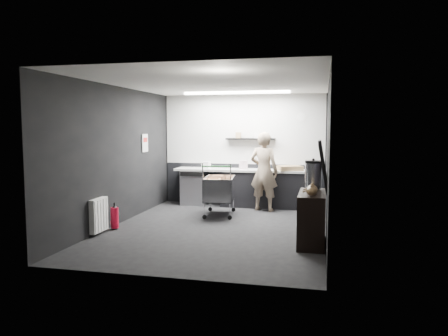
# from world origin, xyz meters

# --- Properties ---
(floor) EXTENTS (5.50, 5.50, 0.00)m
(floor) POSITION_xyz_m (0.00, 0.00, 0.00)
(floor) COLOR black
(floor) RESTS_ON ground
(ceiling) EXTENTS (5.50, 5.50, 0.00)m
(ceiling) POSITION_xyz_m (0.00, 0.00, 2.70)
(ceiling) COLOR white
(ceiling) RESTS_ON wall_back
(wall_back) EXTENTS (5.50, 0.00, 5.50)m
(wall_back) POSITION_xyz_m (0.00, 2.75, 1.35)
(wall_back) COLOR black
(wall_back) RESTS_ON floor
(wall_front) EXTENTS (5.50, 0.00, 5.50)m
(wall_front) POSITION_xyz_m (0.00, -2.75, 1.35)
(wall_front) COLOR black
(wall_front) RESTS_ON floor
(wall_left) EXTENTS (0.00, 5.50, 5.50)m
(wall_left) POSITION_xyz_m (-2.00, 0.00, 1.35)
(wall_left) COLOR black
(wall_left) RESTS_ON floor
(wall_right) EXTENTS (0.00, 5.50, 5.50)m
(wall_right) POSITION_xyz_m (2.00, 0.00, 1.35)
(wall_right) COLOR black
(wall_right) RESTS_ON floor
(kitchen_wall_panel) EXTENTS (3.95, 0.02, 1.70)m
(kitchen_wall_panel) POSITION_xyz_m (0.00, 2.73, 1.85)
(kitchen_wall_panel) COLOR silver
(kitchen_wall_panel) RESTS_ON wall_back
(dado_panel) EXTENTS (3.95, 0.02, 1.00)m
(dado_panel) POSITION_xyz_m (0.00, 2.73, 0.50)
(dado_panel) COLOR black
(dado_panel) RESTS_ON wall_back
(floating_shelf) EXTENTS (1.20, 0.22, 0.04)m
(floating_shelf) POSITION_xyz_m (0.20, 2.62, 1.62)
(floating_shelf) COLOR black
(floating_shelf) RESTS_ON wall_back
(wall_clock) EXTENTS (0.20, 0.03, 0.20)m
(wall_clock) POSITION_xyz_m (1.40, 2.72, 2.15)
(wall_clock) COLOR white
(wall_clock) RESTS_ON wall_back
(poster) EXTENTS (0.02, 0.30, 0.40)m
(poster) POSITION_xyz_m (-1.98, 1.30, 1.55)
(poster) COLOR silver
(poster) RESTS_ON wall_left
(poster_red_band) EXTENTS (0.02, 0.22, 0.10)m
(poster_red_band) POSITION_xyz_m (-1.98, 1.30, 1.62)
(poster_red_band) COLOR red
(poster_red_band) RESTS_ON poster
(radiator) EXTENTS (0.10, 0.50, 0.60)m
(radiator) POSITION_xyz_m (-1.94, -0.90, 0.35)
(radiator) COLOR white
(radiator) RESTS_ON wall_left
(ceiling_strip) EXTENTS (2.40, 0.20, 0.04)m
(ceiling_strip) POSITION_xyz_m (0.00, 1.85, 2.67)
(ceiling_strip) COLOR white
(ceiling_strip) RESTS_ON ceiling
(prep_counter) EXTENTS (3.20, 0.61, 0.90)m
(prep_counter) POSITION_xyz_m (0.14, 2.42, 0.46)
(prep_counter) COLOR black
(prep_counter) RESTS_ON floor
(person) EXTENTS (0.74, 0.57, 1.80)m
(person) POSITION_xyz_m (0.62, 1.97, 0.90)
(person) COLOR beige
(person) RESTS_ON floor
(shopping_cart) EXTENTS (0.72, 1.08, 1.13)m
(shopping_cart) POSITION_xyz_m (-0.25, 1.24, 0.54)
(shopping_cart) COLOR silver
(shopping_cart) RESTS_ON floor
(sideboard) EXTENTS (0.48, 1.13, 1.70)m
(sideboard) POSITION_xyz_m (1.78, -0.66, 0.54)
(sideboard) COLOR black
(sideboard) RESTS_ON floor
(fire_extinguisher) EXTENTS (0.15, 0.15, 0.48)m
(fire_extinguisher) POSITION_xyz_m (-1.85, -0.48, 0.23)
(fire_extinguisher) COLOR red
(fire_extinguisher) RESTS_ON floor
(cardboard_box) EXTENTS (0.65, 0.58, 0.11)m
(cardboard_box) POSITION_xyz_m (1.18, 2.37, 0.95)
(cardboard_box) COLOR #967850
(cardboard_box) RESTS_ON prep_counter
(pink_tub) EXTENTS (0.20, 0.20, 0.20)m
(pink_tub) POSITION_xyz_m (0.06, 2.42, 1.00)
(pink_tub) COLOR silver
(pink_tub) RESTS_ON prep_counter
(white_container) EXTENTS (0.22, 0.18, 0.17)m
(white_container) POSITION_xyz_m (-0.85, 2.37, 0.98)
(white_container) COLOR white
(white_container) RESTS_ON prep_counter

